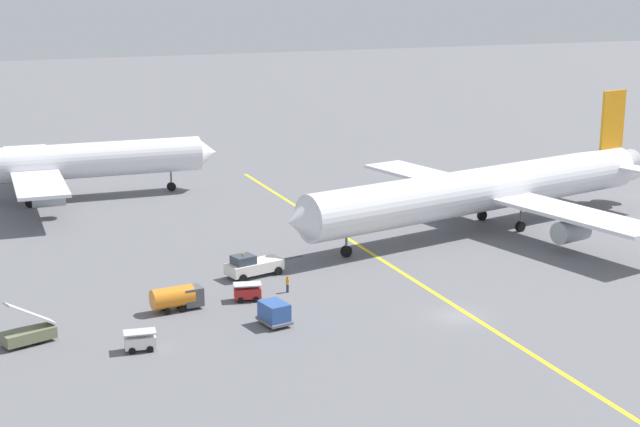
% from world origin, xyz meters
% --- Properties ---
extents(ground_plane, '(600.00, 600.00, 0.00)m').
position_xyz_m(ground_plane, '(0.00, 0.00, 0.00)').
color(ground_plane, slate).
extents(taxiway_stripe, '(1.57, 120.00, 0.01)m').
position_xyz_m(taxiway_stripe, '(1.31, 10.00, 0.00)').
color(taxiway_stripe, yellow).
rests_on(taxiway_stripe, ground).
extents(airliner_at_gate_left, '(48.58, 38.25, 15.90)m').
position_xyz_m(airliner_at_gate_left, '(-29.78, 63.02, 5.32)').
color(airliner_at_gate_left, silver).
rests_on(airliner_at_gate_left, ground).
extents(airliner_being_pushed, '(57.00, 47.19, 15.90)m').
position_xyz_m(airliner_being_pushed, '(18.95, 26.01, 5.07)').
color(airliner_being_pushed, silver).
rests_on(airliner_being_pushed, ground).
extents(pushback_tug, '(9.36, 3.94, 2.79)m').
position_xyz_m(pushback_tug, '(-13.90, 18.84, 1.17)').
color(pushback_tug, white).
rests_on(pushback_tug, ground).
extents(gse_baggage_cart_trailing, '(3.01, 2.14, 1.71)m').
position_xyz_m(gse_baggage_cart_trailing, '(-16.81, 11.72, 0.86)').
color(gse_baggage_cart_trailing, red).
rests_on(gse_baggage_cart_trailing, ground).
extents(gse_stair_truck_yellow, '(4.94, 3.29, 4.06)m').
position_xyz_m(gse_stair_truck_yellow, '(-37.90, 8.15, 1.03)').
color(gse_stair_truck_yellow, '#666B4C').
rests_on(gse_stair_truck_yellow, ground).
extents(gse_fuel_bowser_stubby, '(5.05, 2.36, 2.40)m').
position_xyz_m(gse_fuel_bowser_stubby, '(-23.85, 11.51, 1.33)').
color(gse_fuel_bowser_stubby, orange).
rests_on(gse_fuel_bowser_stubby, ground).
extents(gse_baggage_cart_near_cluster, '(2.91, 1.92, 1.71)m').
position_xyz_m(gse_baggage_cart_near_cluster, '(-29.28, 2.97, 0.86)').
color(gse_baggage_cart_near_cluster, silver).
rests_on(gse_baggage_cart_near_cluster, ground).
extents(gse_container_dolly_flat, '(2.74, 3.54, 2.15)m').
position_xyz_m(gse_container_dolly_flat, '(-16.65, 4.34, 1.17)').
color(gse_container_dolly_flat, slate).
rests_on(gse_container_dolly_flat, ground).
extents(ground_crew_marshaller_foreground, '(0.36, 0.50, 1.69)m').
position_xyz_m(ground_crew_marshaller_foreground, '(-12.32, 12.50, 0.88)').
color(ground_crew_marshaller_foreground, '#2D3351').
rests_on(ground_crew_marshaller_foreground, ground).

